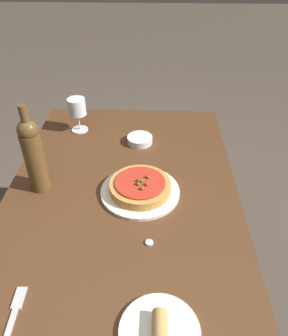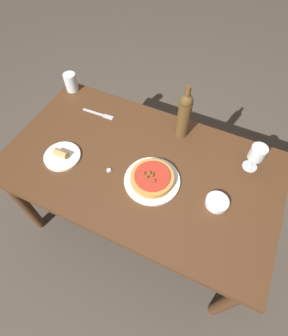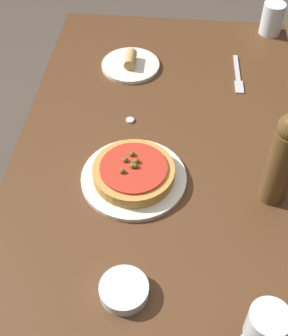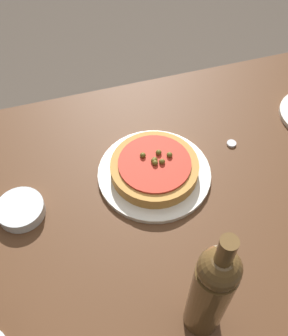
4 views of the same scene
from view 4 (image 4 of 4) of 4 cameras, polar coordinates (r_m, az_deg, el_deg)
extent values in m
plane|color=#4C4238|center=(1.57, 5.04, -17.45)|extent=(14.00, 14.00, 0.00)
cube|color=#4C2D19|center=(0.96, 7.89, -3.27)|extent=(1.40, 0.81, 0.03)
cylinder|color=silver|center=(0.95, 1.50, -0.81)|extent=(0.27, 0.27, 0.01)
cylinder|color=#BC843D|center=(0.93, 1.53, -0.01)|extent=(0.21, 0.21, 0.03)
cylinder|color=#B72D1E|center=(0.92, 1.55, 0.70)|extent=(0.17, 0.17, 0.01)
sphere|color=brown|center=(0.93, 2.14, 2.26)|extent=(0.01, 0.01, 0.01)
sphere|color=brown|center=(0.92, -0.18, 1.86)|extent=(0.01, 0.01, 0.01)
sphere|color=brown|center=(0.91, 1.56, 1.18)|extent=(0.01, 0.01, 0.01)
sphere|color=brown|center=(0.93, 3.72, 1.90)|extent=(0.01, 0.01, 0.01)
sphere|color=brown|center=(0.91, 1.45, 1.05)|extent=(0.01, 0.01, 0.01)
sphere|color=brown|center=(0.91, 2.64, 0.92)|extent=(0.01, 0.01, 0.01)
sphere|color=brown|center=(0.91, 1.61, 0.74)|extent=(0.01, 0.01, 0.01)
cylinder|color=brown|center=(0.70, 9.31, -18.18)|extent=(0.07, 0.07, 0.22)
sphere|color=brown|center=(0.59, 10.91, -14.13)|extent=(0.07, 0.07, 0.07)
cylinder|color=brown|center=(0.55, 11.72, -12.03)|extent=(0.03, 0.03, 0.07)
cylinder|color=silver|center=(0.93, -17.45, -5.79)|extent=(0.11, 0.11, 0.03)
cylinder|color=#B7B7BC|center=(1.04, 12.58, 3.48)|extent=(0.02, 0.02, 0.01)
camera|label=1|loc=(1.18, 57.41, 34.44)|focal=35.00mm
camera|label=2|loc=(1.20, -44.21, 62.28)|focal=28.00mm
camera|label=3|loc=(0.75, -88.02, 22.71)|focal=50.00mm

